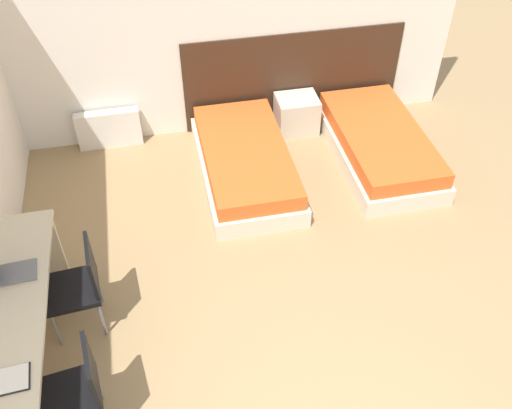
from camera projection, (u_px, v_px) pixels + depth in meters
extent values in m
cube|color=white|center=(216.00, 21.00, 6.07)|extent=(5.53, 0.05, 2.70)
cube|color=#382316|center=(293.00, 78.00, 6.71)|extent=(2.59, 0.03, 1.14)
cube|color=beige|center=(246.00, 168.00, 6.22)|extent=(0.96, 1.85, 0.21)
cube|color=#E05B23|center=(245.00, 154.00, 6.09)|extent=(0.88, 1.77, 0.18)
cube|color=beige|center=(378.00, 150.00, 6.46)|extent=(0.96, 1.85, 0.21)
cube|color=#E05B23|center=(381.00, 137.00, 6.32)|extent=(0.88, 1.77, 0.18)
cube|color=beige|center=(297.00, 114.00, 6.78)|extent=(0.48, 0.39, 0.44)
cube|color=silver|center=(109.00, 129.00, 6.55)|extent=(0.72, 0.12, 0.46)
cube|color=beige|center=(6.00, 322.00, 3.95)|extent=(0.54, 2.18, 0.04)
cube|color=beige|center=(32.00, 249.00, 4.99)|extent=(0.48, 0.04, 0.74)
cube|color=black|center=(72.00, 290.00, 4.58)|extent=(0.46, 0.46, 0.05)
cube|color=black|center=(92.00, 266.00, 4.46)|extent=(0.06, 0.38, 0.41)
cylinder|color=slate|center=(57.00, 330.00, 4.57)|extent=(0.02, 0.02, 0.40)
cylinder|color=slate|center=(55.00, 295.00, 4.82)|extent=(0.02, 0.02, 0.40)
cylinder|color=slate|center=(103.00, 319.00, 4.64)|extent=(0.02, 0.02, 0.40)
cylinder|color=slate|center=(98.00, 286.00, 4.90)|extent=(0.02, 0.02, 0.40)
cube|color=black|center=(69.00, 398.00, 3.89)|extent=(0.48, 0.48, 0.05)
cube|color=black|center=(91.00, 371.00, 3.79)|extent=(0.08, 0.38, 0.41)
cylinder|color=slate|center=(48.00, 399.00, 4.13)|extent=(0.02, 0.02, 0.40)
cylinder|color=slate|center=(98.00, 384.00, 4.22)|extent=(0.02, 0.02, 0.40)
cube|color=slate|center=(15.00, 273.00, 4.24)|extent=(0.32, 0.23, 0.02)
cube|color=black|center=(4.00, 382.00, 3.59)|extent=(0.34, 0.22, 0.01)
cube|color=white|center=(3.00, 381.00, 3.59)|extent=(0.32, 0.21, 0.01)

